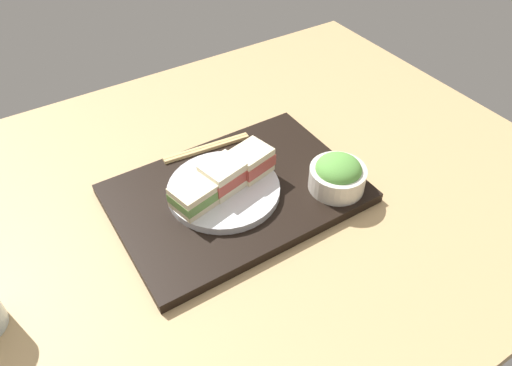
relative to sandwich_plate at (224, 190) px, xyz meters
The scene contains 8 objects.
ground_plane 4.73cm from the sandwich_plate, 32.83° to the right, with size 140.00×100.00×3.00cm, color tan.
serving_tray 3.01cm from the sandwich_plate, 167.89° to the left, with size 45.41×31.62×2.09cm, color black.
sandwich_plate is the anchor object (origin of this frame).
sandwich_near 7.57cm from the sandwich_plate, 168.66° to the right, with size 8.46×7.74×5.13cm.
sandwich_middle 3.42cm from the sandwich_plate, 90.00° to the left, with size 8.67×7.59×5.34cm.
sandwich_far 7.42cm from the sandwich_plate, 11.34° to the left, with size 8.31×7.59×4.39cm.
salad_bowl 21.41cm from the sandwich_plate, 151.92° to the left, with size 10.60×10.60×6.82cm.
chopsticks_pair 13.64cm from the sandwich_plate, 104.57° to the right, with size 18.78×3.27×0.70cm.
Camera 1 is at (27.48, 58.25, 64.03)cm, focal length 33.28 mm.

